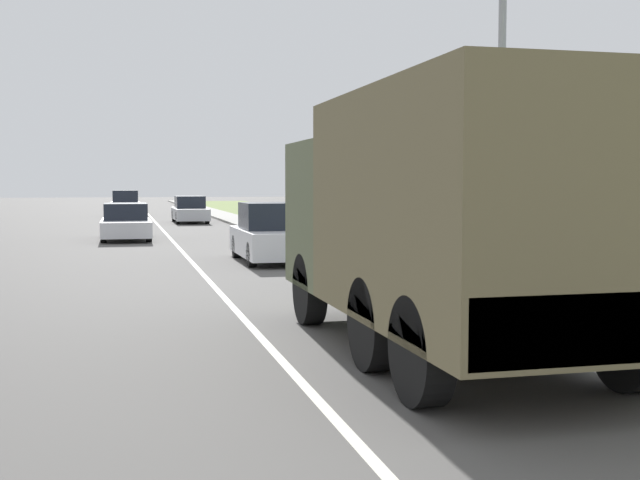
{
  "coord_description": "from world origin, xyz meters",
  "views": [
    {
      "loc": [
        -1.83,
        3.79,
        2.1
      ],
      "look_at": [
        0.81,
        14.35,
        1.33
      ],
      "focal_mm": 45.0,
      "sensor_mm": 36.0,
      "label": 1
    }
  ],
  "objects_px": {
    "car_nearest_ahead": "(271,235)",
    "pickup_truck": "(620,248)",
    "car_second_ahead": "(126,223)",
    "car_third_ahead": "(190,211)",
    "car_fourth_ahead": "(125,205)",
    "military_truck": "(447,213)",
    "lamp_post": "(492,46)"
  },
  "relations": [
    {
      "from": "car_fourth_ahead",
      "to": "pickup_truck",
      "type": "xyz_separation_m",
      "value": [
        8.6,
        -40.5,
        0.17
      ]
    },
    {
      "from": "car_third_ahead",
      "to": "military_truck",
      "type": "bearing_deg",
      "value": -89.63
    },
    {
      "from": "car_second_ahead",
      "to": "car_third_ahead",
      "type": "distance_m",
      "value": 13.07
    },
    {
      "from": "car_fourth_ahead",
      "to": "lamp_post",
      "type": "distance_m",
      "value": 40.91
    },
    {
      "from": "car_nearest_ahead",
      "to": "car_second_ahead",
      "type": "distance_m",
      "value": 10.41
    },
    {
      "from": "military_truck",
      "to": "car_third_ahead",
      "type": "relative_size",
      "value": 1.43
    },
    {
      "from": "car_nearest_ahead",
      "to": "pickup_truck",
      "type": "bearing_deg",
      "value": -59.11
    },
    {
      "from": "car_third_ahead",
      "to": "car_fourth_ahead",
      "type": "distance_m",
      "value": 10.41
    },
    {
      "from": "military_truck",
      "to": "car_second_ahead",
      "type": "bearing_deg",
      "value": 99.52
    },
    {
      "from": "military_truck",
      "to": "car_nearest_ahead",
      "type": "height_order",
      "value": "military_truck"
    },
    {
      "from": "car_fourth_ahead",
      "to": "military_truck",
      "type": "bearing_deg",
      "value": -85.43
    },
    {
      "from": "car_fourth_ahead",
      "to": "car_third_ahead",
      "type": "bearing_deg",
      "value": -71.39
    },
    {
      "from": "car_second_ahead",
      "to": "car_third_ahead",
      "type": "xyz_separation_m",
      "value": [
        3.44,
        12.61,
        0.03
      ]
    },
    {
      "from": "pickup_truck",
      "to": "lamp_post",
      "type": "distance_m",
      "value": 4.4
    },
    {
      "from": "car_fourth_ahead",
      "to": "lamp_post",
      "type": "height_order",
      "value": "lamp_post"
    },
    {
      "from": "military_truck",
      "to": "pickup_truck",
      "type": "relative_size",
      "value": 1.26
    },
    {
      "from": "car_nearest_ahead",
      "to": "car_second_ahead",
      "type": "xyz_separation_m",
      "value": [
        -3.75,
        9.71,
        -0.09
      ]
    },
    {
      "from": "car_nearest_ahead",
      "to": "car_third_ahead",
      "type": "height_order",
      "value": "car_nearest_ahead"
    },
    {
      "from": "car_fourth_ahead",
      "to": "pickup_truck",
      "type": "bearing_deg",
      "value": -78.01
    },
    {
      "from": "car_second_ahead",
      "to": "car_third_ahead",
      "type": "relative_size",
      "value": 1.01
    },
    {
      "from": "car_nearest_ahead",
      "to": "lamp_post",
      "type": "bearing_deg",
      "value": -73.14
    },
    {
      "from": "car_nearest_ahead",
      "to": "car_fourth_ahead",
      "type": "height_order",
      "value": "car_fourth_ahead"
    },
    {
      "from": "lamp_post",
      "to": "car_fourth_ahead",
      "type": "bearing_deg",
      "value": 98.58
    },
    {
      "from": "car_nearest_ahead",
      "to": "car_fourth_ahead",
      "type": "distance_m",
      "value": 32.39
    },
    {
      "from": "military_truck",
      "to": "car_second_ahead",
      "type": "xyz_separation_m",
      "value": [
        -3.66,
        21.86,
        -1.12
      ]
    },
    {
      "from": "pickup_truck",
      "to": "car_second_ahead",
      "type": "bearing_deg",
      "value": 115.82
    },
    {
      "from": "military_truck",
      "to": "pickup_truck",
      "type": "xyz_separation_m",
      "value": [
        5.06,
        3.84,
        -0.83
      ]
    },
    {
      "from": "car_nearest_ahead",
      "to": "pickup_truck",
      "type": "xyz_separation_m",
      "value": [
        4.97,
        -8.31,
        0.2
      ]
    },
    {
      "from": "car_third_ahead",
      "to": "pickup_truck",
      "type": "distance_m",
      "value": 31.08
    },
    {
      "from": "lamp_post",
      "to": "military_truck",
      "type": "bearing_deg",
      "value": -122.0
    },
    {
      "from": "pickup_truck",
      "to": "lamp_post",
      "type": "xyz_separation_m",
      "value": [
        -2.52,
        0.22,
        3.6
      ]
    },
    {
      "from": "car_third_ahead",
      "to": "lamp_post",
      "type": "xyz_separation_m",
      "value": [
        2.76,
        -30.41,
        3.87
      ]
    }
  ]
}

